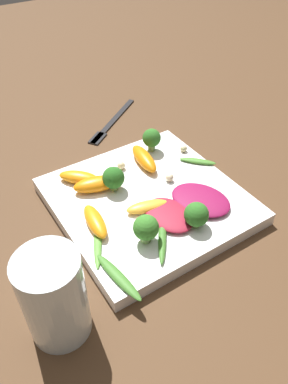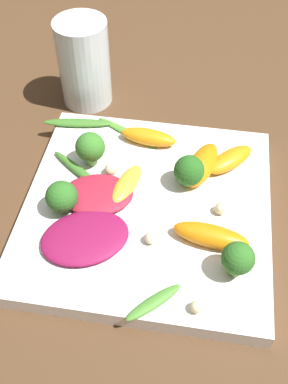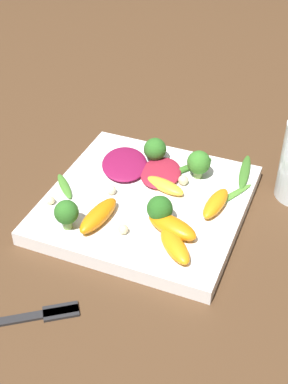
# 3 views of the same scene
# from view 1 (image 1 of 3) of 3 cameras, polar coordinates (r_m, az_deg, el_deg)

# --- Properties ---
(ground_plane) EXTENTS (2.40, 2.40, 0.00)m
(ground_plane) POSITION_cam_1_polar(r_m,az_deg,el_deg) (0.58, 0.55, -2.12)
(ground_plane) COLOR #4C331E
(plate) EXTENTS (0.27, 0.27, 0.02)m
(plate) POSITION_cam_1_polar(r_m,az_deg,el_deg) (0.58, 0.55, -1.35)
(plate) COLOR white
(plate) RESTS_ON ground_plane
(drinking_glass) EXTENTS (0.07, 0.07, 0.12)m
(drinking_glass) POSITION_cam_1_polar(r_m,az_deg,el_deg) (0.42, -13.50, -15.33)
(drinking_glass) COLOR silver
(drinking_glass) RESTS_ON ground_plane
(fork) EXTENTS (0.16, 0.12, 0.01)m
(fork) POSITION_cam_1_polar(r_m,az_deg,el_deg) (0.77, -5.34, 10.18)
(fork) COLOR #262628
(fork) RESTS_ON ground_plane
(radicchio_leaf_0) EXTENTS (0.07, 0.09, 0.01)m
(radicchio_leaf_0) POSITION_cam_1_polar(r_m,az_deg,el_deg) (0.53, 3.95, -3.42)
(radicchio_leaf_0) COLOR maroon
(radicchio_leaf_0) RESTS_ON plate
(radicchio_leaf_1) EXTENTS (0.10, 0.11, 0.01)m
(radicchio_leaf_1) POSITION_cam_1_polar(r_m,az_deg,el_deg) (0.56, 8.63, -1.15)
(radicchio_leaf_1) COLOR maroon
(radicchio_leaf_1) RESTS_ON plate
(orange_segment_0) EXTENTS (0.03, 0.07, 0.02)m
(orange_segment_0) POSITION_cam_1_polar(r_m,az_deg,el_deg) (0.52, -7.45, -4.45)
(orange_segment_0) COLOR orange
(orange_segment_0) RESTS_ON plate
(orange_segment_1) EXTENTS (0.07, 0.04, 0.01)m
(orange_segment_1) POSITION_cam_1_polar(r_m,az_deg,el_deg) (0.54, 0.55, -2.25)
(orange_segment_1) COLOR #FCAD33
(orange_segment_1) RESTS_ON plate
(orange_segment_2) EXTENTS (0.04, 0.08, 0.02)m
(orange_segment_2) POSITION_cam_1_polar(r_m,az_deg,el_deg) (0.63, 0.01, 5.13)
(orange_segment_2) COLOR orange
(orange_segment_2) RESTS_ON plate
(orange_segment_3) EXTENTS (0.08, 0.05, 0.02)m
(orange_segment_3) POSITION_cam_1_polar(r_m,az_deg,el_deg) (0.58, -7.21, 1.22)
(orange_segment_3) COLOR orange
(orange_segment_3) RESTS_ON plate
(orange_segment_4) EXTENTS (0.06, 0.06, 0.02)m
(orange_segment_4) POSITION_cam_1_polar(r_m,az_deg,el_deg) (0.60, -9.88, 2.22)
(orange_segment_4) COLOR orange
(orange_segment_4) RESTS_ON plate
(broccoli_floret_0) EXTENTS (0.03, 0.03, 0.04)m
(broccoli_floret_0) POSITION_cam_1_polar(r_m,az_deg,el_deg) (0.49, 0.30, -5.52)
(broccoli_floret_0) COLOR #84AD5B
(broccoli_floret_0) RESTS_ON plate
(broccoli_floret_1) EXTENTS (0.03, 0.03, 0.04)m
(broccoli_floret_1) POSITION_cam_1_polar(r_m,az_deg,el_deg) (0.57, -4.68, 2.12)
(broccoli_floret_1) COLOR #7A9E51
(broccoli_floret_1) RESTS_ON plate
(broccoli_floret_2) EXTENTS (0.03, 0.03, 0.04)m
(broccoli_floret_2) POSITION_cam_1_polar(r_m,az_deg,el_deg) (0.65, 1.17, 8.15)
(broccoli_floret_2) COLOR #7A9E51
(broccoli_floret_2) RESTS_ON plate
(broccoli_floret_3) EXTENTS (0.03, 0.03, 0.04)m
(broccoli_floret_3) POSITION_cam_1_polar(r_m,az_deg,el_deg) (0.52, 7.98, -3.47)
(broccoli_floret_3) COLOR #7A9E51
(broccoli_floret_3) RESTS_ON plate
(arugula_sprig_0) EXTENTS (0.03, 0.09, 0.01)m
(arugula_sprig_0) POSITION_cam_1_polar(r_m,az_deg,el_deg) (0.47, -3.97, -12.76)
(arugula_sprig_0) COLOR #3D7528
(arugula_sprig_0) RESTS_ON plate
(arugula_sprig_1) EXTENTS (0.05, 0.05, 0.01)m
(arugula_sprig_1) POSITION_cam_1_polar(r_m,az_deg,el_deg) (0.64, 8.17, 4.68)
(arugula_sprig_1) COLOR #47842D
(arugula_sprig_1) RESTS_ON plate
(arugula_sprig_2) EXTENTS (0.05, 0.09, 0.00)m
(arugula_sprig_2) POSITION_cam_1_polar(r_m,az_deg,el_deg) (0.51, -7.06, -7.41)
(arugula_sprig_2) COLOR #518E33
(arugula_sprig_2) RESTS_ON plate
(arugula_sprig_3) EXTENTS (0.06, 0.08, 0.01)m
(arugula_sprig_3) POSITION_cam_1_polar(r_m,az_deg,el_deg) (0.51, 2.82, -6.74)
(arugula_sprig_3) COLOR #3D7528
(arugula_sprig_3) RESTS_ON plate
(macadamia_nut_0) EXTENTS (0.01, 0.01, 0.01)m
(macadamia_nut_0) POSITION_cam_1_polar(r_m,az_deg,el_deg) (0.52, 0.05, -4.44)
(macadamia_nut_0) COLOR beige
(macadamia_nut_0) RESTS_ON plate
(macadamia_nut_1) EXTENTS (0.01, 0.01, 0.01)m
(macadamia_nut_1) POSITION_cam_1_polar(r_m,az_deg,el_deg) (0.62, -3.28, 4.15)
(macadamia_nut_1) COLOR beige
(macadamia_nut_1) RESTS_ON plate
(macadamia_nut_2) EXTENTS (0.01, 0.01, 0.01)m
(macadamia_nut_2) POSITION_cam_1_polar(r_m,az_deg,el_deg) (0.66, 6.06, 6.61)
(macadamia_nut_2) COLOR beige
(macadamia_nut_2) RESTS_ON plate
(macadamia_nut_3) EXTENTS (0.01, 0.01, 0.01)m
(macadamia_nut_3) POSITION_cam_1_polar(r_m,az_deg,el_deg) (0.59, 3.91, 2.22)
(macadamia_nut_3) COLOR beige
(macadamia_nut_3) RESTS_ON plate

